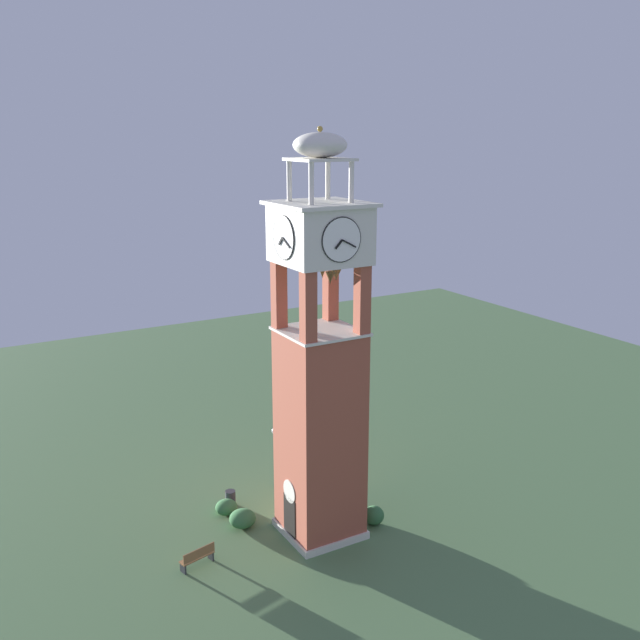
# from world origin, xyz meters

# --- Properties ---
(ground) EXTENTS (80.00, 80.00, 0.00)m
(ground) POSITION_xyz_m (0.00, 0.00, 0.00)
(ground) COLOR #517547
(clock_tower) EXTENTS (3.83, 3.83, 18.73)m
(clock_tower) POSITION_xyz_m (0.00, -0.00, 7.64)
(clock_tower) COLOR #9E4C38
(clock_tower) RESTS_ON ground
(park_bench) EXTENTS (0.80, 1.66, 0.95)m
(park_bench) POSITION_xyz_m (-0.21, -6.07, 0.48)
(park_bench) COLOR brown
(park_bench) RESTS_ON ground
(lamp_post) EXTENTS (0.36, 0.36, 3.43)m
(lamp_post) POSITION_xyz_m (-4.97, 0.14, 2.42)
(lamp_post) COLOR black
(lamp_post) RESTS_ON ground
(trash_bin) EXTENTS (0.52, 0.52, 0.80)m
(trash_bin) POSITION_xyz_m (-4.42, -2.73, 0.40)
(trash_bin) COLOR #2D2D33
(trash_bin) RESTS_ON ground
(shrub_near_entry) EXTENTS (1.10, 1.10, 0.74)m
(shrub_near_entry) POSITION_xyz_m (-3.74, -3.23, 0.37)
(shrub_near_entry) COLOR #336638
(shrub_near_entry) RESTS_ON ground
(shrub_left_of_tower) EXTENTS (1.29, 1.29, 0.85)m
(shrub_left_of_tower) POSITION_xyz_m (-2.26, -3.02, 0.43)
(shrub_left_of_tower) COLOR #336638
(shrub_left_of_tower) RESTS_ON ground
(shrub_behind_bench) EXTENTS (0.99, 0.99, 0.91)m
(shrub_behind_bench) POSITION_xyz_m (0.72, 2.62, 0.46)
(shrub_behind_bench) COLOR #336638
(shrub_behind_bench) RESTS_ON ground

